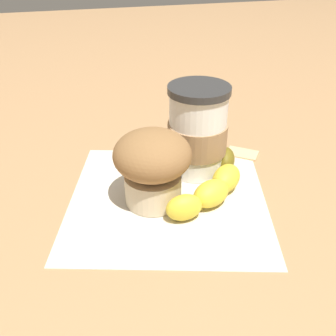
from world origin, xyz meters
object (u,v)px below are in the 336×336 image
(muffin, at_px, (153,164))
(banana, at_px, (213,183))
(coffee_cup, at_px, (197,132))
(sugar_packet, at_px, (242,153))

(muffin, bearing_deg, banana, 85.61)
(banana, bearing_deg, muffin, -94.39)
(coffee_cup, relative_size, muffin, 1.29)
(coffee_cup, distance_m, sugar_packet, 0.11)
(muffin, height_order, banana, muffin)
(banana, xyz_separation_m, sugar_packet, (-0.10, 0.09, -0.02))
(coffee_cup, xyz_separation_m, muffin, (0.06, -0.08, -0.01))
(sugar_packet, bearing_deg, banana, -42.67)
(muffin, xyz_separation_m, sugar_packet, (-0.09, 0.17, -0.06))
(coffee_cup, bearing_deg, sugar_packet, 105.66)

